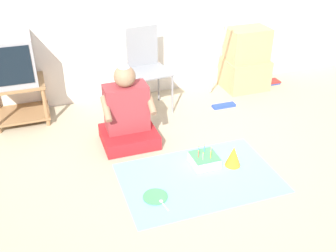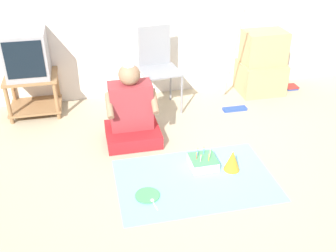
# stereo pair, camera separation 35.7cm
# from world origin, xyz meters

# --- Properties ---
(ground_plane) EXTENTS (16.00, 16.00, 0.00)m
(ground_plane) POSITION_xyz_m (0.00, 0.00, 0.00)
(ground_plane) COLOR tan
(tv_stand) EXTENTS (0.57, 0.47, 0.46)m
(tv_stand) POSITION_xyz_m (-1.58, 1.72, 0.27)
(tv_stand) COLOR #997047
(tv_stand) RESTS_ON ground_plane
(tv) EXTENTS (0.44, 0.46, 0.49)m
(tv) POSITION_xyz_m (-1.58, 1.72, 0.71)
(tv) COLOR #99999E
(tv) RESTS_ON tv_stand
(folding_chair) EXTENTS (0.47, 0.46, 0.94)m
(folding_chair) POSITION_xyz_m (-0.18, 1.59, 0.54)
(folding_chair) COLOR gray
(folding_chair) RESTS_ON ground_plane
(cardboard_box_stack) EXTENTS (0.54, 0.45, 0.78)m
(cardboard_box_stack) POSITION_xyz_m (1.16, 1.70, 0.36)
(cardboard_box_stack) COLOR tan
(cardboard_box_stack) RESTS_ON ground_plane
(dust_mop) EXTENTS (0.28, 0.45, 1.18)m
(dust_mop) POSITION_xyz_m (0.67, 1.39, 0.34)
(dust_mop) COLOR #2D4CB2
(dust_mop) RESTS_ON ground_plane
(book_pile) EXTENTS (0.15, 0.15, 0.04)m
(book_pile) POSITION_xyz_m (1.61, 1.69, 0.02)
(book_pile) COLOR #284793
(book_pile) RESTS_ON ground_plane
(person_seated) EXTENTS (0.53, 0.48, 0.88)m
(person_seated) POSITION_xyz_m (-0.58, 0.91, 0.30)
(person_seated) COLOR red
(person_seated) RESTS_ON ground_plane
(party_cloth) EXTENTS (1.37, 0.90, 0.01)m
(party_cloth) POSITION_xyz_m (-0.14, 0.11, 0.00)
(party_cloth) COLOR #7FC6E0
(party_cloth) RESTS_ON ground_plane
(birthday_cake) EXTENTS (0.24, 0.24, 0.17)m
(birthday_cake) POSITION_xyz_m (-0.02, 0.28, 0.05)
(birthday_cake) COLOR white
(birthday_cake) RESTS_ON party_cloth
(party_hat_blue) EXTENTS (0.15, 0.15, 0.20)m
(party_hat_blue) POSITION_xyz_m (0.22, 0.18, 0.10)
(party_hat_blue) COLOR gold
(party_hat_blue) RESTS_ON party_cloth
(paper_plate) EXTENTS (0.21, 0.21, 0.01)m
(paper_plate) POSITION_xyz_m (-0.59, -0.02, 0.01)
(paper_plate) COLOR #4CB266
(paper_plate) RESTS_ON party_cloth
(plastic_spoon_near) EXTENTS (0.04, 0.14, 0.01)m
(plastic_spoon_near) POSITION_xyz_m (-0.56, -0.11, 0.01)
(plastic_spoon_near) COLOR white
(plastic_spoon_near) RESTS_ON party_cloth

